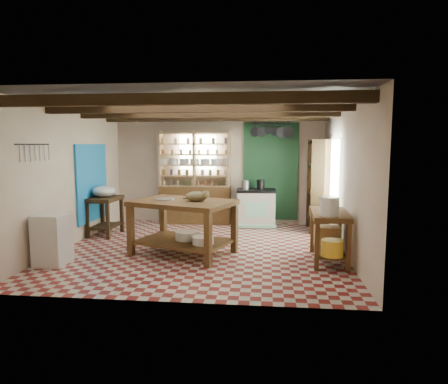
# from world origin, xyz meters

# --- Properties ---
(floor) EXTENTS (5.00, 5.00, 0.02)m
(floor) POSITION_xyz_m (0.00, 0.00, -0.01)
(floor) COLOR maroon
(floor) RESTS_ON ground
(ceiling) EXTENTS (5.00, 5.00, 0.02)m
(ceiling) POSITION_xyz_m (0.00, 0.00, 2.60)
(ceiling) COLOR #4A4A4F
(ceiling) RESTS_ON wall_back
(wall_back) EXTENTS (5.00, 0.04, 2.60)m
(wall_back) POSITION_xyz_m (0.00, 2.50, 1.30)
(wall_back) COLOR beige
(wall_back) RESTS_ON floor
(wall_front) EXTENTS (5.00, 0.04, 2.60)m
(wall_front) POSITION_xyz_m (0.00, -2.50, 1.30)
(wall_front) COLOR beige
(wall_front) RESTS_ON floor
(wall_left) EXTENTS (0.04, 5.00, 2.60)m
(wall_left) POSITION_xyz_m (-2.50, 0.00, 1.30)
(wall_left) COLOR beige
(wall_left) RESTS_ON floor
(wall_right) EXTENTS (0.04, 5.00, 2.60)m
(wall_right) POSITION_xyz_m (2.50, 0.00, 1.30)
(wall_right) COLOR beige
(wall_right) RESTS_ON floor
(ceiling_beams) EXTENTS (5.00, 3.80, 0.15)m
(ceiling_beams) POSITION_xyz_m (0.00, 0.00, 2.48)
(ceiling_beams) COLOR #362413
(ceiling_beams) RESTS_ON ceiling
(blue_wall_patch) EXTENTS (0.04, 1.40, 1.60)m
(blue_wall_patch) POSITION_xyz_m (-2.47, 0.90, 1.10)
(blue_wall_patch) COLOR #1B7ECE
(blue_wall_patch) RESTS_ON wall_left
(green_wall_patch) EXTENTS (1.30, 0.04, 2.30)m
(green_wall_patch) POSITION_xyz_m (1.25, 2.47, 1.25)
(green_wall_patch) COLOR #1B4527
(green_wall_patch) RESTS_ON wall_back
(window_back) EXTENTS (0.90, 0.02, 0.80)m
(window_back) POSITION_xyz_m (-0.50, 2.48, 1.70)
(window_back) COLOR beige
(window_back) RESTS_ON wall_back
(window_right) EXTENTS (0.02, 1.30, 1.20)m
(window_right) POSITION_xyz_m (2.48, 1.00, 1.40)
(window_right) COLOR beige
(window_right) RESTS_ON wall_right
(utensil_rail) EXTENTS (0.06, 0.90, 0.28)m
(utensil_rail) POSITION_xyz_m (-2.44, -1.20, 1.78)
(utensil_rail) COLOR black
(utensil_rail) RESTS_ON wall_left
(pot_rack) EXTENTS (0.86, 0.12, 0.36)m
(pot_rack) POSITION_xyz_m (1.25, 2.05, 2.18)
(pot_rack) COLOR black
(pot_rack) RESTS_ON ceiling
(shelving_unit) EXTENTS (1.70, 0.34, 2.20)m
(shelving_unit) POSITION_xyz_m (-0.55, 2.31, 1.10)
(shelving_unit) COLOR tan
(shelving_unit) RESTS_ON floor
(tall_rack) EXTENTS (0.40, 0.86, 2.00)m
(tall_rack) POSITION_xyz_m (2.28, 1.80, 1.00)
(tall_rack) COLOR #362413
(tall_rack) RESTS_ON floor
(work_table) EXTENTS (1.93, 1.61, 0.94)m
(work_table) POSITION_xyz_m (-0.27, -0.38, 0.47)
(work_table) COLOR brown
(work_table) RESTS_ON floor
(stove) EXTENTS (0.90, 0.63, 0.86)m
(stove) POSITION_xyz_m (0.92, 2.15, 0.43)
(stove) COLOR beige
(stove) RESTS_ON floor
(prep_table) EXTENTS (0.58, 0.82, 0.81)m
(prep_table) POSITION_xyz_m (-2.20, 0.86, 0.40)
(prep_table) COLOR #362413
(prep_table) RESTS_ON floor
(white_cabinet) EXTENTS (0.47, 0.55, 0.81)m
(white_cabinet) POSITION_xyz_m (-2.22, -1.18, 0.40)
(white_cabinet) COLOR silver
(white_cabinet) RESTS_ON floor
(right_counter) EXTENTS (0.62, 1.16, 0.82)m
(right_counter) POSITION_xyz_m (2.18, -0.56, 0.41)
(right_counter) COLOR brown
(right_counter) RESTS_ON floor
(cat) EXTENTS (0.42, 0.35, 0.17)m
(cat) POSITION_xyz_m (-0.02, -0.42, 1.02)
(cat) COLOR #8F7F53
(cat) RESTS_ON work_table
(steel_tray) EXTENTS (0.45, 0.45, 0.02)m
(steel_tray) POSITION_xyz_m (-0.62, -0.30, 0.95)
(steel_tray) COLOR #9B9BA2
(steel_tray) RESTS_ON work_table
(basin_large) EXTENTS (0.54, 0.54, 0.15)m
(basin_large) POSITION_xyz_m (-0.21, -0.35, 0.32)
(basin_large) COLOR silver
(basin_large) RESTS_ON work_table
(basin_small) EXTENTS (0.46, 0.46, 0.12)m
(basin_small) POSITION_xyz_m (0.11, -0.63, 0.31)
(basin_small) COLOR silver
(basin_small) RESTS_ON work_table
(kettle_left) EXTENTS (0.19, 0.19, 0.21)m
(kettle_left) POSITION_xyz_m (0.67, 2.14, 0.96)
(kettle_left) COLOR #9B9BA2
(kettle_left) RESTS_ON stove
(kettle_right) EXTENTS (0.18, 0.18, 0.22)m
(kettle_right) POSITION_xyz_m (1.02, 2.15, 0.97)
(kettle_right) COLOR black
(kettle_right) RESTS_ON stove
(enamel_bowl) EXTENTS (0.50, 0.50, 0.24)m
(enamel_bowl) POSITION_xyz_m (-2.20, 0.86, 0.93)
(enamel_bowl) COLOR silver
(enamel_bowl) RESTS_ON prep_table
(white_bucket) EXTENTS (0.30, 0.30, 0.29)m
(white_bucket) POSITION_xyz_m (2.11, -0.91, 0.96)
(white_bucket) COLOR silver
(white_bucket) RESTS_ON right_counter
(wicker_basket) EXTENTS (0.45, 0.36, 0.30)m
(wicker_basket) POSITION_xyz_m (2.19, -0.26, 0.37)
(wicker_basket) COLOR #A47742
(wicker_basket) RESTS_ON right_counter
(yellow_tub) EXTENTS (0.35, 0.35, 0.25)m
(yellow_tub) POSITION_xyz_m (2.16, -1.01, 0.34)
(yellow_tub) COLOR yellow
(yellow_tub) RESTS_ON right_counter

